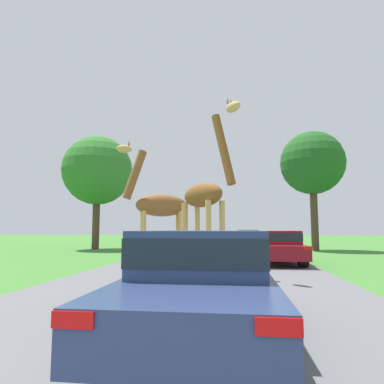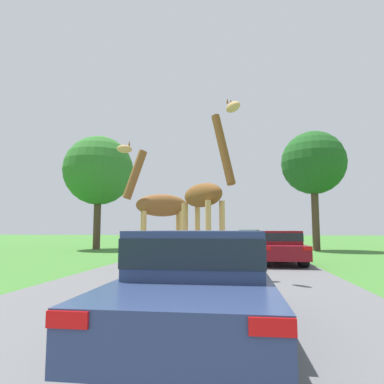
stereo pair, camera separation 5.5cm
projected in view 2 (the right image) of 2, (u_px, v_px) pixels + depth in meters
The scene contains 9 objects.
road at pixel (225, 245), 29.05m from camera, with size 7.82×120.00×0.00m.
giraffe_near_road at pixel (205, 198), 10.73m from camera, with size 2.13×2.33×5.20m.
giraffe_companion at pixel (158, 205), 12.64m from camera, with size 2.63×1.40×4.62m.
car_lead_maroon at pixel (201, 276), 4.70m from camera, with size 1.78×4.69×1.35m.
car_queue_right at pixel (280, 246), 13.72m from camera, with size 1.70×3.99×1.31m.
car_queue_left at pixel (249, 238), 27.15m from camera, with size 1.74×4.47×1.32m.
car_far_ahead at pixel (158, 244), 16.97m from camera, with size 1.91×4.10×1.22m.
tree_left_edge at pixel (313, 163), 22.64m from camera, with size 4.18×4.18×7.85m.
tree_centre_back at pixel (99, 171), 23.97m from camera, with size 4.82×4.82×7.88m.
Camera 2 is at (1.01, 0.51, 1.37)m, focal length 32.00 mm.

